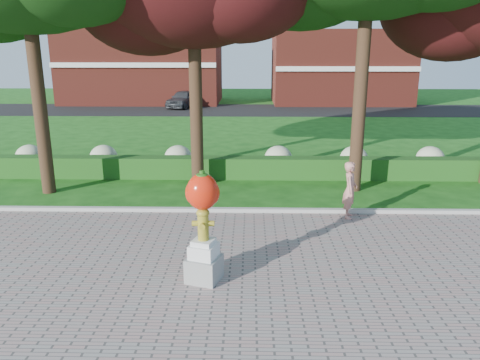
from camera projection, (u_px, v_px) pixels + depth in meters
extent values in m
plane|color=#164B12|center=(255.00, 256.00, 11.06)|extent=(100.00, 100.00, 0.00)
cube|color=#ADADA5|center=(254.00, 211.00, 13.93)|extent=(40.00, 0.18, 0.15)
cube|color=#204C15|center=(253.00, 168.00, 17.70)|extent=(24.00, 0.70, 0.80)
ellipsoid|color=#B4C294|center=(30.00, 157.00, 18.81)|extent=(1.10, 1.10, 0.99)
ellipsoid|color=#B4C294|center=(104.00, 157.00, 18.75)|extent=(1.10, 1.10, 0.99)
ellipsoid|color=#B4C294|center=(178.00, 158.00, 18.68)|extent=(1.10, 1.10, 0.99)
ellipsoid|color=#B4C294|center=(278.00, 158.00, 18.60)|extent=(1.10, 1.10, 0.99)
ellipsoid|color=#B4C294|center=(354.00, 158.00, 18.54)|extent=(1.10, 1.10, 0.99)
ellipsoid|color=#B4C294|center=(430.00, 159.00, 18.48)|extent=(1.10, 1.10, 0.99)
cube|color=black|center=(252.00, 110.00, 38.03)|extent=(50.00, 8.00, 0.02)
cube|color=maroon|center=(143.00, 64.00, 43.08)|extent=(14.00, 8.00, 7.00)
cube|color=maroon|center=(339.00, 67.00, 42.79)|extent=(12.00, 8.00, 6.40)
cylinder|color=black|center=(38.00, 93.00, 15.12)|extent=(0.44, 0.44, 6.72)
cylinder|color=black|center=(196.00, 99.00, 16.06)|extent=(0.44, 0.44, 6.16)
cylinder|color=black|center=(361.00, 84.00, 15.31)|extent=(0.44, 0.44, 7.28)
ellipsoid|color=black|center=(453.00, 2.00, 16.30)|extent=(5.04, 5.04, 4.03)
cube|color=gray|center=(204.00, 268.00, 9.75)|extent=(0.81, 0.81, 0.52)
cube|color=silver|center=(204.00, 251.00, 9.64)|extent=(0.65, 0.65, 0.29)
cube|color=silver|center=(204.00, 242.00, 9.59)|extent=(0.52, 0.52, 0.10)
cylinder|color=olive|center=(203.00, 226.00, 9.50)|extent=(0.23, 0.23, 0.58)
ellipsoid|color=olive|center=(203.00, 213.00, 9.42)|extent=(0.27, 0.27, 0.19)
cylinder|color=olive|center=(195.00, 223.00, 9.48)|extent=(0.12, 0.11, 0.11)
cylinder|color=olive|center=(211.00, 223.00, 9.48)|extent=(0.12, 0.11, 0.11)
cylinder|color=olive|center=(202.00, 226.00, 9.33)|extent=(0.12, 0.12, 0.12)
cylinder|color=olive|center=(203.00, 209.00, 9.40)|extent=(0.08, 0.08, 0.05)
ellipsoid|color=red|center=(202.00, 192.00, 9.30)|extent=(0.65, 0.58, 0.75)
ellipsoid|color=red|center=(193.00, 193.00, 9.31)|extent=(0.32, 0.32, 0.48)
ellipsoid|color=red|center=(212.00, 193.00, 9.30)|extent=(0.32, 0.32, 0.48)
cylinder|color=#235613|center=(202.00, 174.00, 9.20)|extent=(0.10, 0.10, 0.12)
ellipsoid|color=#235613|center=(202.00, 175.00, 9.21)|extent=(0.25, 0.25, 0.08)
imported|color=tan|center=(350.00, 190.00, 13.28)|extent=(0.51, 0.67, 1.64)
imported|color=#383B3F|center=(184.00, 99.00, 39.31)|extent=(2.95, 4.67, 1.48)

